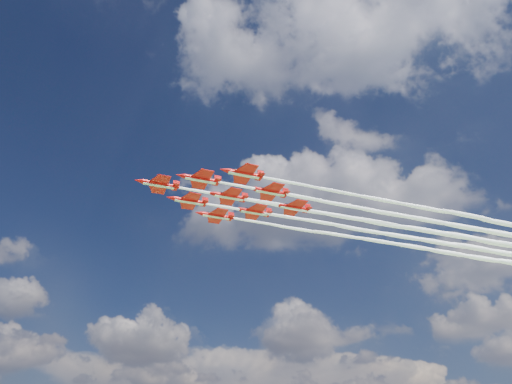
% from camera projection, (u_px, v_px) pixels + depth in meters
% --- Properties ---
extents(jet_lead, '(93.39, 72.60, 2.89)m').
position_uv_depth(jet_lead, '(345.00, 216.00, 145.45)').
color(jet_lead, red).
extents(jet_row2_port, '(93.39, 72.60, 2.89)m').
position_uv_depth(jet_row2_port, '(385.00, 212.00, 143.19)').
color(jet_row2_port, red).
extents(jet_row2_starb, '(93.39, 72.60, 2.89)m').
position_uv_depth(jet_row2_starb, '(362.00, 230.00, 153.40)').
color(jet_row2_starb, red).
extents(jet_row3_port, '(93.39, 72.60, 2.89)m').
position_uv_depth(jet_row3_port, '(426.00, 208.00, 140.93)').
color(jet_row3_port, red).
extents(jet_row3_centre, '(93.39, 72.60, 2.89)m').
position_uv_depth(jet_row3_centre, '(400.00, 226.00, 151.14)').
color(jet_row3_centre, red).
extents(jet_row3_starb, '(93.39, 72.60, 2.89)m').
position_uv_depth(jet_row3_starb, '(378.00, 242.00, 161.35)').
color(jet_row3_starb, red).
extents(jet_row4_port, '(93.39, 72.60, 2.89)m').
position_uv_depth(jet_row4_port, '(440.00, 222.00, 148.88)').
color(jet_row4_port, red).
extents(jet_row4_starb, '(93.39, 72.60, 2.89)m').
position_uv_depth(jet_row4_starb, '(414.00, 238.00, 159.08)').
color(jet_row4_starb, red).
extents(jet_tail, '(93.39, 72.60, 2.89)m').
position_uv_depth(jet_tail, '(452.00, 235.00, 156.82)').
color(jet_tail, red).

